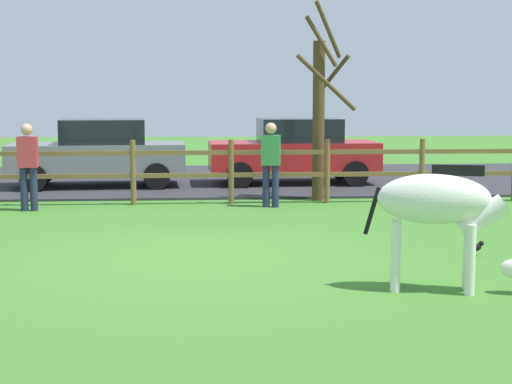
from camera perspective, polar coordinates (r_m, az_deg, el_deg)
ground_plane at (r=10.57m, az=-4.18°, el=-4.70°), size 60.00×60.00×0.00m
parking_asphalt at (r=19.76m, az=-4.18°, el=0.92°), size 28.00×7.40×0.05m
paddock_fence at (r=15.41m, az=-5.45°, el=1.79°), size 21.44×0.11×1.29m
bare_tree at (r=15.89m, az=4.73°, el=5.92°), size 1.23×1.32×4.02m
zebra at (r=8.76m, az=13.50°, el=-1.20°), size 1.90×0.77×1.41m
crow_on_grass at (r=10.92m, az=15.88°, el=-3.89°), size 0.21×0.10×0.20m
parked_car_red at (r=18.66m, az=2.83°, el=3.09°), size 4.06×1.99×1.56m
parked_car_grey at (r=18.38m, az=-11.50°, el=2.89°), size 4.11×2.11×1.56m
visitor_left_of_tree at (r=15.09m, az=-16.46°, el=2.07°), size 0.36×0.23×1.64m
visitor_right_of_tree at (r=14.95m, az=1.10°, el=2.32°), size 0.39×0.28×1.64m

